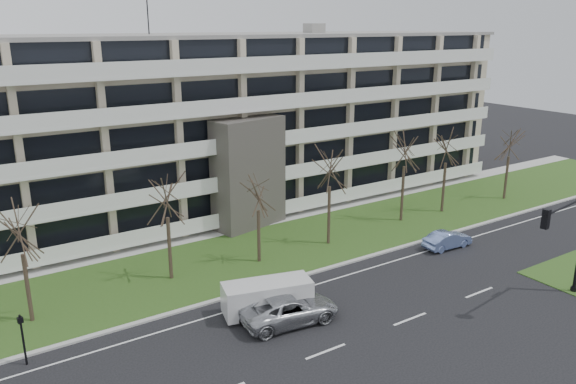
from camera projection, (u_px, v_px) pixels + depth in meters
ground at (410, 319)px, 31.90m from camera, size 160.00×160.00×0.00m
grass_verge at (286, 246)px, 42.30m from camera, size 90.00×10.00×0.06m
curb at (325, 269)px, 38.29m from camera, size 90.00×0.35×0.12m
sidewalk at (250, 225)px, 46.70m from camera, size 90.00×2.00×0.08m
lane_edge_line at (339, 278)px, 37.10m from camera, size 90.00×0.12×0.01m
apartment_building at (210, 123)px, 49.97m from camera, size 60.50×15.10×18.75m
silver_pickup at (290, 309)px, 31.41m from camera, size 5.94×3.29×1.57m
blue_sedan at (447, 240)px, 41.89m from camera, size 3.99×1.56×1.29m
white_van at (268, 295)px, 32.22m from camera, size 5.41×3.11×1.98m
traffic_signal at (570, 233)px, 32.71m from camera, size 5.82×1.13×6.79m
pedestrian_signal at (22, 333)px, 27.17m from camera, size 0.28×0.24×2.73m
tree_1 at (19, 227)px, 30.06m from camera, size 3.64×3.64×7.28m
tree_2 at (166, 193)px, 35.26m from camera, size 3.81×3.81×7.61m
tree_3 at (258, 190)px, 38.08m from camera, size 3.40×3.40×6.81m
tree_4 at (330, 163)px, 41.01m from camera, size 4.07×4.07×8.13m
tree_5 at (405, 144)px, 45.93m from camera, size 4.26×4.26×8.52m
tree_6 at (447, 143)px, 48.33m from camera, size 4.01×4.01×8.02m
tree_7 at (511, 140)px, 52.13m from camera, size 3.72×3.72×7.45m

